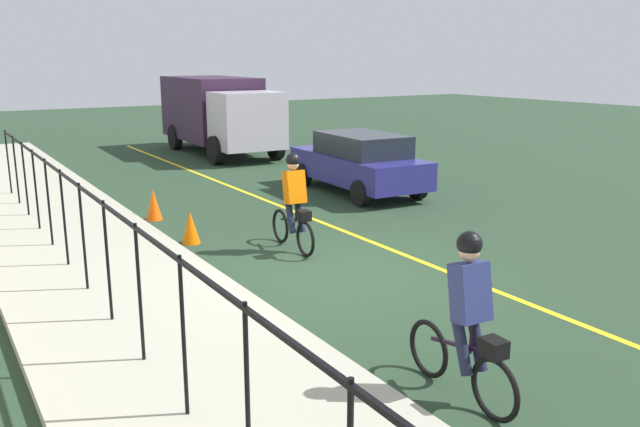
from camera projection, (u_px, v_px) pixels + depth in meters
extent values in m
plane|color=#243A26|center=(337.00, 273.00, 10.88)|extent=(80.00, 80.00, 0.00)
cube|color=yellow|center=(412.00, 258.00, 11.70)|extent=(36.00, 0.12, 0.01)
cube|color=#A6A491|center=(134.00, 309.00, 9.12)|extent=(40.00, 3.20, 0.15)
cylinder|color=black|center=(247.00, 400.00, 4.98)|extent=(0.04, 0.04, 1.60)
cylinder|color=black|center=(183.00, 337.00, 6.12)|extent=(0.04, 0.04, 1.60)
cylinder|color=black|center=(140.00, 293.00, 7.26)|extent=(0.04, 0.04, 1.60)
cylinder|color=black|center=(108.00, 261.00, 8.39)|extent=(0.04, 0.04, 1.60)
cylinder|color=black|center=(83.00, 237.00, 9.53)|extent=(0.04, 0.04, 1.60)
cylinder|color=black|center=(64.00, 218.00, 10.67)|extent=(0.04, 0.04, 1.60)
cylinder|color=black|center=(49.00, 202.00, 11.81)|extent=(0.04, 0.04, 1.60)
cylinder|color=black|center=(36.00, 189.00, 12.95)|extent=(0.04, 0.04, 1.60)
cylinder|color=black|center=(25.00, 179.00, 14.08)|extent=(0.04, 0.04, 1.60)
cylinder|color=black|center=(16.00, 170.00, 15.22)|extent=(0.04, 0.04, 1.60)
cylinder|color=black|center=(8.00, 162.00, 16.36)|extent=(0.04, 0.04, 1.60)
cube|color=black|center=(79.00, 186.00, 9.36)|extent=(16.53, 0.04, 0.04)
torus|color=black|center=(280.00, 226.00, 12.61)|extent=(0.66, 0.10, 0.66)
torus|color=black|center=(305.00, 239.00, 11.71)|extent=(0.66, 0.10, 0.66)
cube|color=black|center=(292.00, 219.00, 12.10)|extent=(0.93, 0.09, 0.24)
cylinder|color=black|center=(296.00, 213.00, 11.94)|extent=(0.03, 0.03, 0.35)
cube|color=#D76203|center=(294.00, 187.00, 11.87)|extent=(0.36, 0.38, 0.63)
sphere|color=tan|center=(293.00, 164.00, 11.82)|extent=(0.22, 0.22, 0.22)
sphere|color=black|center=(293.00, 160.00, 11.80)|extent=(0.26, 0.26, 0.26)
cylinder|color=#191E38|center=(290.00, 216.00, 11.93)|extent=(0.34, 0.14, 0.65)
cylinder|color=#191E38|center=(300.00, 215.00, 12.02)|extent=(0.34, 0.14, 0.65)
cube|color=black|center=(304.00, 216.00, 11.66)|extent=(0.25, 0.21, 0.18)
torus|color=black|center=(428.00, 349.00, 7.30)|extent=(0.66, 0.10, 0.66)
torus|color=black|center=(495.00, 389.00, 6.40)|extent=(0.66, 0.10, 0.66)
cube|color=black|center=(461.00, 346.00, 6.79)|extent=(0.93, 0.09, 0.24)
cylinder|color=black|center=(471.00, 338.00, 6.63)|extent=(0.03, 0.03, 0.35)
cube|color=navy|center=(470.00, 292.00, 6.56)|extent=(0.36, 0.38, 0.63)
sphere|color=tan|center=(469.00, 251.00, 6.50)|extent=(0.22, 0.22, 0.22)
sphere|color=black|center=(469.00, 244.00, 6.49)|extent=(0.26, 0.26, 0.26)
cylinder|color=#191E38|center=(461.00, 343.00, 6.62)|extent=(0.34, 0.14, 0.65)
cylinder|color=#191E38|center=(476.00, 339.00, 6.71)|extent=(0.34, 0.14, 0.65)
cube|color=black|center=(494.00, 348.00, 6.34)|extent=(0.25, 0.21, 0.18)
cube|color=navy|center=(358.00, 167.00, 17.28)|extent=(4.49, 2.03, 0.70)
cube|color=#1E232D|center=(362.00, 144.00, 16.97)|extent=(2.55, 1.71, 0.56)
cylinder|color=black|center=(303.00, 174.00, 18.24)|extent=(0.65, 0.25, 0.64)
cylinder|color=black|center=(355.00, 169.00, 19.04)|extent=(0.65, 0.25, 0.64)
cylinder|color=black|center=(361.00, 193.00, 15.69)|extent=(0.65, 0.25, 0.64)
cylinder|color=black|center=(417.00, 187.00, 16.49)|extent=(0.65, 0.25, 0.64)
cube|color=#301C35|center=(211.00, 108.00, 24.84)|extent=(4.84, 2.56, 2.30)
cube|color=#BDB2C3|center=(247.00, 121.00, 22.00)|extent=(1.89, 2.27, 1.90)
cylinder|color=black|center=(276.00, 146.00, 22.88)|extent=(0.97, 0.33, 0.96)
cylinder|color=black|center=(216.00, 150.00, 21.80)|extent=(0.97, 0.33, 0.96)
cylinder|color=black|center=(229.00, 134.00, 26.54)|extent=(0.97, 0.33, 0.96)
cylinder|color=black|center=(175.00, 137.00, 25.45)|extent=(0.97, 0.33, 0.96)
cone|color=#E65D03|center=(190.00, 227.00, 12.56)|extent=(0.36, 0.36, 0.63)
cone|color=#F85309|center=(154.00, 205.00, 14.37)|extent=(0.36, 0.36, 0.69)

